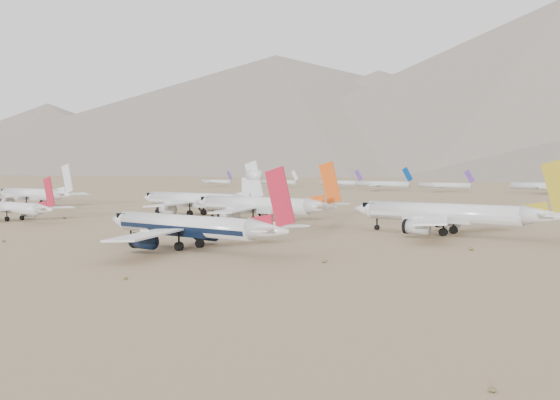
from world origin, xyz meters
name	(u,v)px	position (x,y,z in m)	size (l,w,h in m)	color
ground	(208,252)	(0.00, 0.00, 0.00)	(7000.00, 7000.00, 0.00)	#81674B
main_airliner	(192,227)	(-4.41, 0.22, 4.32)	(44.48, 43.45, 15.70)	white
second_airliner	(16,208)	(-89.98, 14.29, 3.65)	(36.79, 35.96, 13.04)	white
row2_gold_tail	(451,214)	(25.05, 53.76, 4.81)	(48.33, 47.27, 17.21)	white
row2_orange_tail	(262,206)	(-29.27, 52.27, 4.80)	(47.98, 46.94, 17.11)	white
row2_white_trijet	(200,200)	(-61.00, 60.07, 5.08)	(49.52, 48.40, 17.55)	white
row2_white_twin	(34,195)	(-144.86, 53.69, 4.75)	(47.25, 46.23, 16.88)	white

